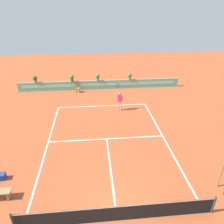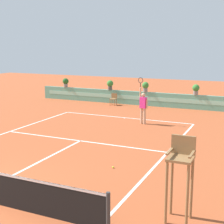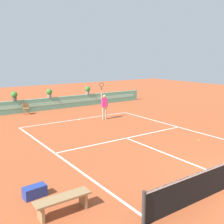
# 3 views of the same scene
# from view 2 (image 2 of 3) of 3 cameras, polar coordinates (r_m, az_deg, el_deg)

# --- Properties ---
(ground_plane) EXTENTS (60.00, 60.00, 0.00)m
(ground_plane) POSITION_cam_2_polar(r_m,az_deg,el_deg) (15.16, -6.18, -5.30)
(ground_plane) COLOR #A84C28
(court_lines) EXTENTS (8.32, 11.94, 0.01)m
(court_lines) POSITION_cam_2_polar(r_m,az_deg,el_deg) (15.76, -4.85, -4.61)
(court_lines) COLOR white
(court_lines) RESTS_ON ground
(back_wall_barrier) EXTENTS (18.00, 0.21, 1.00)m
(back_wall_barrier) POSITION_cam_2_polar(r_m,az_deg,el_deg) (24.35, 6.29, 2.22)
(back_wall_barrier) COLOR #60A88E
(back_wall_barrier) RESTS_ON ground
(umpire_chair) EXTENTS (0.60, 0.60, 2.14)m
(umpire_chair) POSITION_cam_2_polar(r_m,az_deg,el_deg) (8.46, 11.61, -9.47)
(umpire_chair) COLOR olive
(umpire_chair) RESTS_ON ground
(ball_kid_chair) EXTENTS (0.44, 0.44, 0.85)m
(ball_kid_chair) POSITION_cam_2_polar(r_m,az_deg,el_deg) (24.56, 0.26, 2.31)
(ball_kid_chair) COLOR olive
(ball_kid_chair) RESTS_ON ground
(tennis_player) EXTENTS (0.61, 0.29, 2.58)m
(tennis_player) POSITION_cam_2_polar(r_m,az_deg,el_deg) (18.61, 5.33, 1.15)
(tennis_player) COLOR tan
(tennis_player) RESTS_ON ground
(tennis_ball_near_baseline) EXTENTS (0.07, 0.07, 0.07)m
(tennis_ball_near_baseline) POSITION_cam_2_polar(r_m,az_deg,el_deg) (12.11, 0.19, -9.39)
(tennis_ball_near_baseline) COLOR #CCE033
(tennis_ball_near_baseline) RESTS_ON ground
(potted_plant_far_left) EXTENTS (0.48, 0.48, 0.72)m
(potted_plant_far_left) POSITION_cam_2_polar(r_m,az_deg,el_deg) (27.22, -7.90, 5.07)
(potted_plant_far_left) COLOR gray
(potted_plant_far_left) RESTS_ON back_wall_barrier
(potted_plant_right) EXTENTS (0.48, 0.48, 0.72)m
(potted_plant_right) POSITION_cam_2_polar(r_m,az_deg,el_deg) (23.42, 14.09, 3.84)
(potted_plant_right) COLOR gray
(potted_plant_right) RESTS_ON back_wall_barrier
(potted_plant_left) EXTENTS (0.48, 0.48, 0.72)m
(potted_plant_left) POSITION_cam_2_polar(r_m,az_deg,el_deg) (25.35, -0.33, 4.72)
(potted_plant_left) COLOR #514C47
(potted_plant_left) RESTS_ON back_wall_barrier
(potted_plant_centre) EXTENTS (0.48, 0.48, 0.72)m
(potted_plant_centre) POSITION_cam_2_polar(r_m,az_deg,el_deg) (24.31, 5.71, 4.39)
(potted_plant_centre) COLOR gray
(potted_plant_centre) RESTS_ON back_wall_barrier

